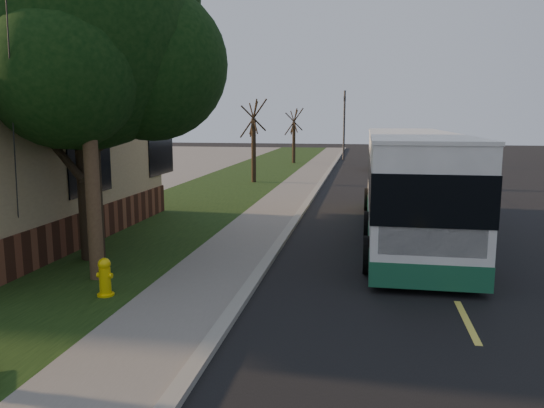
{
  "coord_description": "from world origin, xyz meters",
  "views": [
    {
      "loc": [
        2.21,
        -9.01,
        3.45
      ],
      "look_at": [
        0.17,
        2.61,
        1.5
      ],
      "focal_mm": 35.0,
      "sensor_mm": 36.0,
      "label": 1
    }
  ],
  "objects_px": {
    "bare_tree_far": "(294,137)",
    "traffic_signal": "(344,120)",
    "transit_bus": "(410,182)",
    "distant_car": "(385,160)",
    "bare_tree_near": "(254,142)",
    "utility_pole": "(85,56)",
    "fire_hydrant": "(105,277)",
    "leafy_tree": "(86,41)"
  },
  "relations": [
    {
      "from": "bare_tree_far",
      "to": "traffic_signal",
      "type": "height_order",
      "value": "traffic_signal"
    },
    {
      "from": "transit_bus",
      "to": "distant_car",
      "type": "height_order",
      "value": "transit_bus"
    },
    {
      "from": "distant_car",
      "to": "bare_tree_far",
      "type": "bearing_deg",
      "value": 145.22
    },
    {
      "from": "bare_tree_near",
      "to": "traffic_signal",
      "type": "relative_size",
      "value": 0.78
    },
    {
      "from": "utility_pole",
      "to": "fire_hydrant",
      "type": "bearing_deg",
      "value": -54.62
    },
    {
      "from": "distant_car",
      "to": "traffic_signal",
      "type": "bearing_deg",
      "value": 107.42
    },
    {
      "from": "fire_hydrant",
      "to": "traffic_signal",
      "type": "bearing_deg",
      "value": 84.79
    },
    {
      "from": "bare_tree_near",
      "to": "distant_car",
      "type": "distance_m",
      "value": 10.75
    },
    {
      "from": "leafy_tree",
      "to": "bare_tree_far",
      "type": "relative_size",
      "value": 1.94
    },
    {
      "from": "transit_bus",
      "to": "bare_tree_near",
      "type": "bearing_deg",
      "value": 121.62
    },
    {
      "from": "distant_car",
      "to": "utility_pole",
      "type": "bearing_deg",
      "value": -108.55
    },
    {
      "from": "fire_hydrant",
      "to": "bare_tree_far",
      "type": "height_order",
      "value": "bare_tree_far"
    },
    {
      "from": "bare_tree_near",
      "to": "distant_car",
      "type": "bearing_deg",
      "value": 48.74
    },
    {
      "from": "utility_pole",
      "to": "distant_car",
      "type": "xyz_separation_m",
      "value": [
        6.83,
        25.01,
        -3.93
      ]
    },
    {
      "from": "leafy_tree",
      "to": "distant_car",
      "type": "bearing_deg",
      "value": 71.77
    },
    {
      "from": "utility_pole",
      "to": "bare_tree_far",
      "type": "relative_size",
      "value": 2.25
    },
    {
      "from": "bare_tree_near",
      "to": "bare_tree_far",
      "type": "bearing_deg",
      "value": 87.61
    },
    {
      "from": "fire_hydrant",
      "to": "utility_pole",
      "type": "bearing_deg",
      "value": 125.38
    },
    {
      "from": "distant_car",
      "to": "bare_tree_near",
      "type": "bearing_deg",
      "value": -134.54
    },
    {
      "from": "bare_tree_far",
      "to": "traffic_signal",
      "type": "xyz_separation_m",
      "value": [
        3.5,
        4.0,
        1.16
      ]
    },
    {
      "from": "traffic_signal",
      "to": "distant_car",
      "type": "relative_size",
      "value": 1.34
    },
    {
      "from": "traffic_signal",
      "to": "transit_bus",
      "type": "xyz_separation_m",
      "value": [
        3.01,
        -27.38,
        -1.56
      ]
    },
    {
      "from": "traffic_signal",
      "to": "distant_car",
      "type": "height_order",
      "value": "traffic_signal"
    },
    {
      "from": "leafy_tree",
      "to": "bare_tree_near",
      "type": "xyz_separation_m",
      "value": [
        0.67,
        15.35,
        -3.02
      ]
    },
    {
      "from": "leafy_tree",
      "to": "transit_bus",
      "type": "distance_m",
      "value": 9.35
    },
    {
      "from": "fire_hydrant",
      "to": "utility_pole",
      "type": "xyz_separation_m",
      "value": [
        -0.71,
        0.99,
        4.2
      ]
    },
    {
      "from": "leafy_tree",
      "to": "bare_tree_far",
      "type": "bearing_deg",
      "value": 87.55
    },
    {
      "from": "utility_pole",
      "to": "transit_bus",
      "type": "xyz_separation_m",
      "value": [
        6.81,
        5.62,
        -3.03
      ]
    },
    {
      "from": "leafy_tree",
      "to": "traffic_signal",
      "type": "distance_m",
      "value": 31.76
    },
    {
      "from": "bare_tree_far",
      "to": "transit_bus",
      "type": "bearing_deg",
      "value": -74.45
    },
    {
      "from": "traffic_signal",
      "to": "utility_pole",
      "type": "bearing_deg",
      "value": -96.58
    },
    {
      "from": "leafy_tree",
      "to": "bare_tree_near",
      "type": "distance_m",
      "value": 15.66
    },
    {
      "from": "fire_hydrant",
      "to": "transit_bus",
      "type": "distance_m",
      "value": 9.08
    },
    {
      "from": "transit_bus",
      "to": "fire_hydrant",
      "type": "bearing_deg",
      "value": -132.71
    },
    {
      "from": "leafy_tree",
      "to": "traffic_signal",
      "type": "xyz_separation_m",
      "value": [
        4.67,
        31.35,
        -2.0
      ]
    },
    {
      "from": "fire_hydrant",
      "to": "transit_bus",
      "type": "height_order",
      "value": "transit_bus"
    },
    {
      "from": "bare_tree_near",
      "to": "transit_bus",
      "type": "xyz_separation_m",
      "value": [
        7.01,
        -11.38,
        -0.55
      ]
    },
    {
      "from": "traffic_signal",
      "to": "bare_tree_near",
      "type": "bearing_deg",
      "value": -104.04
    },
    {
      "from": "leafy_tree",
      "to": "bare_tree_far",
      "type": "height_order",
      "value": "leafy_tree"
    },
    {
      "from": "utility_pole",
      "to": "distant_car",
      "type": "relative_size",
      "value": 2.21
    },
    {
      "from": "utility_pole",
      "to": "distant_car",
      "type": "height_order",
      "value": "utility_pole"
    },
    {
      "from": "fire_hydrant",
      "to": "utility_pole",
      "type": "relative_size",
      "value": 0.08
    }
  ]
}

